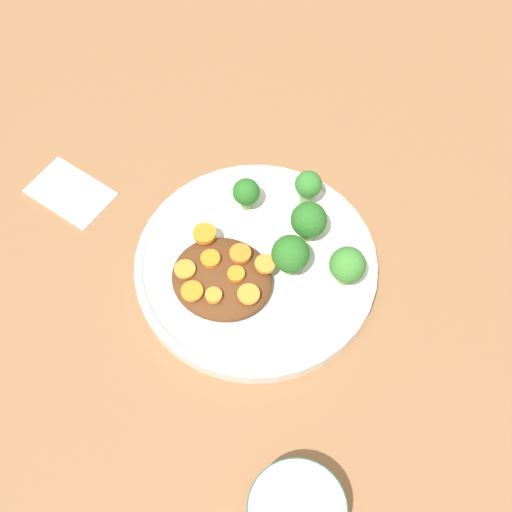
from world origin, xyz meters
name	(u,v)px	position (x,y,z in m)	size (l,w,h in m)	color
ground_plane	(256,270)	(0.00, 0.00, 0.00)	(4.00, 4.00, 0.00)	#8C603D
plate	(256,265)	(0.00, 0.00, 0.01)	(0.29, 0.29, 0.02)	silver
stew_mound	(222,279)	(-0.02, -0.04, 0.03)	(0.12, 0.11, 0.03)	#5B3319
broccoli_floret_0	(309,221)	(0.04, 0.06, 0.05)	(0.04, 0.04, 0.06)	#759E51
broccoli_floret_1	(347,266)	(0.10, 0.02, 0.05)	(0.04, 0.04, 0.06)	#7FA85B
broccoli_floret_2	(246,193)	(-0.04, 0.07, 0.05)	(0.03, 0.03, 0.05)	#7FA85B
broccoli_floret_3	(290,254)	(0.04, 0.01, 0.05)	(0.04, 0.04, 0.06)	#7FA85B
broccoli_floret_4	(308,186)	(0.02, 0.11, 0.05)	(0.03, 0.03, 0.05)	#7FA85B
carrot_slice_0	(236,274)	(-0.01, -0.04, 0.05)	(0.02, 0.02, 0.01)	orange
carrot_slice_1	(185,269)	(-0.06, -0.06, 0.05)	(0.02, 0.02, 0.00)	orange
carrot_slice_2	(210,259)	(-0.04, -0.03, 0.05)	(0.02, 0.02, 0.01)	orange
carrot_slice_3	(214,295)	(-0.02, -0.07, 0.05)	(0.02, 0.02, 0.01)	orange
carrot_slice_4	(240,254)	(-0.01, -0.01, 0.05)	(0.02, 0.02, 0.01)	orange
carrot_slice_5	(192,291)	(-0.04, -0.08, 0.05)	(0.02, 0.02, 0.00)	orange
carrot_slice_6	(249,294)	(0.02, -0.05, 0.05)	(0.02, 0.02, 0.00)	orange
carrot_slice_7	(205,234)	(-0.06, -0.01, 0.05)	(0.03, 0.03, 0.01)	orange
carrot_slice_8	(265,264)	(0.02, -0.01, 0.05)	(0.02, 0.02, 0.01)	orange
napkin	(70,192)	(-0.26, 0.00, 0.00)	(0.11, 0.08, 0.01)	white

